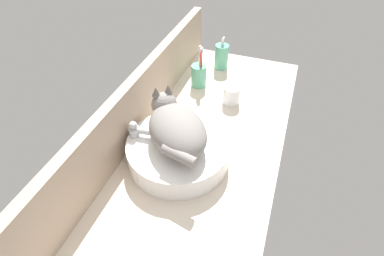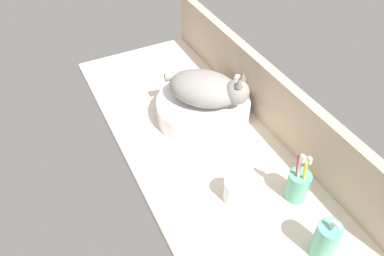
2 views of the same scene
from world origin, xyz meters
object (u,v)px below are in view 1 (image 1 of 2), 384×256
at_px(faucet, 138,137).
at_px(toothbrush_cup, 199,75).
at_px(cat, 176,127).
at_px(water_glass, 231,96).
at_px(soap_dispenser, 222,57).
at_px(sink_basin, 178,151).

relative_size(faucet, toothbrush_cup, 0.73).
xyz_separation_m(cat, toothbrush_cup, (0.44, 0.07, -0.08)).
xyz_separation_m(faucet, water_glass, (0.38, -0.23, -0.04)).
relative_size(cat, soap_dispenser, 1.97).
bearing_deg(soap_dispenser, cat, -178.46).
bearing_deg(water_glass, cat, 164.73).
bearing_deg(cat, sink_basin, -133.11).
relative_size(sink_basin, toothbrush_cup, 1.83).
distance_m(cat, toothbrush_cup, 0.45).
xyz_separation_m(toothbrush_cup, water_glass, (-0.08, -0.17, -0.02)).
height_order(faucet, soap_dispenser, soap_dispenser).
bearing_deg(faucet, toothbrush_cup, -7.34).
height_order(soap_dispenser, water_glass, soap_dispenser).
xyz_separation_m(faucet, soap_dispenser, (0.64, -0.11, -0.01)).
relative_size(cat, water_glass, 3.88).
bearing_deg(soap_dispenser, faucet, 170.05).
relative_size(sink_basin, faucet, 2.51).
bearing_deg(cat, soap_dispenser, 1.54).
bearing_deg(cat, water_glass, -15.27).
relative_size(soap_dispenser, water_glass, 1.97).
bearing_deg(sink_basin, toothbrush_cup, 10.09).
bearing_deg(toothbrush_cup, soap_dispenser, -16.46).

